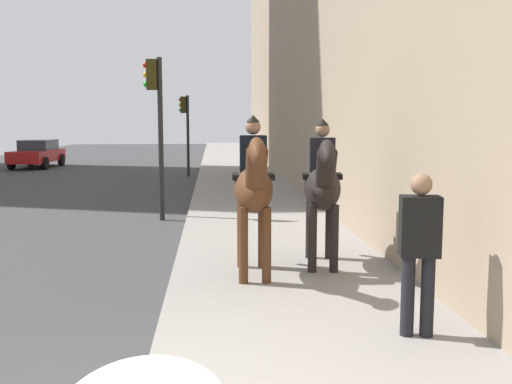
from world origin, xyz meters
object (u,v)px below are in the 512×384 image
Objects in this scene: mounted_horse_near at (254,187)px; car_near_lane at (38,153)px; pedestrian_greeting at (419,244)px; traffic_light_near_curb at (156,112)px; mounted_horse_far at (322,186)px; traffic_light_far_curb at (186,122)px.

mounted_horse_near is 24.58m from car_near_lane.
traffic_light_near_curb reaches higher than pedestrian_greeting.
traffic_light_near_curb is at bearing 27.06° from car_near_lane.
pedestrian_greeting reaches higher than car_near_lane.
mounted_horse_near is at bearing -57.94° from mounted_horse_far.
car_near_lane is at bearing -146.93° from mounted_horse_far.
traffic_light_near_curb is at bearing -160.32° from mounted_horse_near.
traffic_light_near_curb is at bearing 179.22° from traffic_light_far_curb.
mounted_horse_near reaches higher than car_near_lane.
mounted_horse_near is 1.20m from mounted_horse_far.
mounted_horse_near is 0.60× the size of traffic_light_near_curb.
mounted_horse_near is 6.03m from traffic_light_near_curb.
pedestrian_greeting is 0.44× the size of traffic_light_near_curb.
mounted_horse_near is at bearing 42.03° from pedestrian_greeting.
pedestrian_greeting is at bearing 26.48° from car_near_lane.
traffic_light_far_curb reaches higher than pedestrian_greeting.
traffic_light_near_curb reaches higher than mounted_horse_near.
mounted_horse_near reaches higher than mounted_horse_far.
car_near_lane is at bearing 54.86° from traffic_light_far_curb.
pedestrian_greeting is at bearing 15.39° from mounted_horse_far.
traffic_light_near_curb is at bearing 33.19° from pedestrian_greeting.
mounted_horse_near is at bearing -174.18° from traffic_light_far_curb.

